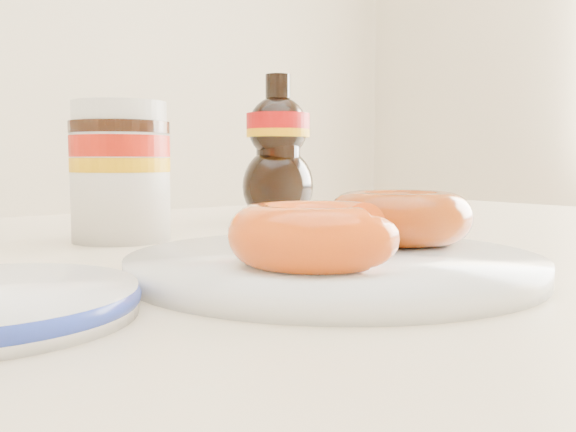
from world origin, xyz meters
TOP-DOWN VIEW (x-y plane):
  - dining_table at (0.00, 0.10)m, footprint 1.40×0.90m
  - plate at (-0.02, -0.02)m, footprint 0.27×0.27m
  - donut_bitten at (-0.05, -0.05)m, footprint 0.11×0.11m
  - donut_whole at (0.06, -0.01)m, footprint 0.13×0.13m
  - nutella_jar at (-0.06, 0.23)m, footprint 0.09×0.09m
  - syrup_bottle at (0.17, 0.29)m, footprint 0.11×0.10m
  - dark_jar at (-0.04, 0.24)m, footprint 0.06×0.06m

SIDE VIEW (x-z plane):
  - dining_table at x=0.00m, z-range 0.29..1.04m
  - plate at x=-0.02m, z-range 0.75..0.76m
  - donut_bitten at x=-0.05m, z-range 0.76..0.80m
  - donut_whole at x=0.06m, z-range 0.76..0.80m
  - dark_jar at x=-0.04m, z-range 0.75..0.84m
  - nutella_jar at x=-0.06m, z-range 0.76..0.88m
  - syrup_bottle at x=0.17m, z-range 0.75..0.93m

